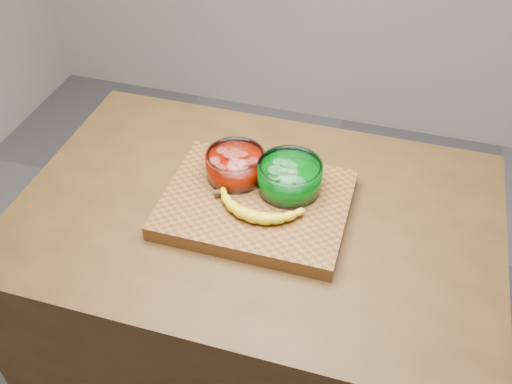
# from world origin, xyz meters

# --- Properties ---
(counter) EXTENTS (1.20, 0.80, 0.90)m
(counter) POSITION_xyz_m (0.00, 0.00, 0.45)
(counter) COLOR #4B3116
(counter) RESTS_ON ground
(cutting_board) EXTENTS (0.45, 0.35, 0.04)m
(cutting_board) POSITION_xyz_m (0.00, 0.00, 0.92)
(cutting_board) COLOR brown
(cutting_board) RESTS_ON counter
(bowl_red) EXTENTS (0.15, 0.15, 0.07)m
(bowl_red) POSITION_xyz_m (-0.07, 0.07, 0.97)
(bowl_red) COLOR white
(bowl_red) RESTS_ON cutting_board
(bowl_green) EXTENTS (0.16, 0.16, 0.07)m
(bowl_green) POSITION_xyz_m (0.07, 0.06, 0.98)
(bowl_green) COLOR white
(bowl_green) RESTS_ON cutting_board
(banana) EXTENTS (0.25, 0.12, 0.03)m
(banana) POSITION_xyz_m (0.02, -0.05, 0.96)
(banana) COLOR yellow
(banana) RESTS_ON cutting_board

